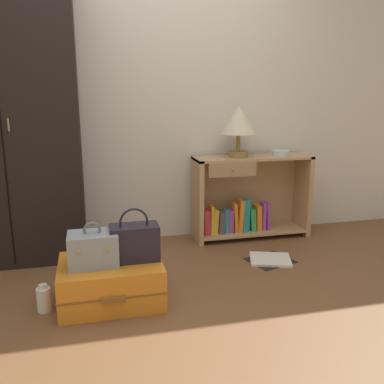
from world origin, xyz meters
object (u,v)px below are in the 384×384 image
at_px(suitcase_large, 111,281).
at_px(bottle, 44,299).
at_px(train_case, 93,249).
at_px(handbag, 135,242).
at_px(table_lamp, 239,122).
at_px(wardrobe, 7,122).
at_px(bowl, 281,153).
at_px(open_book_on_floor, 270,260).
at_px(bookshelf, 247,199).

height_order(suitcase_large, bottle, suitcase_large).
distance_m(train_case, handbag, 0.25).
bearing_deg(table_lamp, bottle, -148.15).
bearing_deg(train_case, wardrobe, 122.07).
bearing_deg(wardrobe, handbag, -47.14).
relative_size(bowl, bottle, 0.91).
relative_size(table_lamp, bottle, 2.55).
bearing_deg(train_case, open_book_on_floor, 16.41).
height_order(suitcase_large, train_case, train_case).
xyz_separation_m(table_lamp, bowl, (0.40, -0.00, -0.28)).
distance_m(train_case, open_book_on_floor, 1.44).
bearing_deg(table_lamp, handbag, -136.84).
relative_size(bookshelf, open_book_on_floor, 2.62).
bearing_deg(train_case, bowl, 30.17).
distance_m(wardrobe, open_book_on_floor, 2.24).
bearing_deg(suitcase_large, open_book_on_floor, 16.42).
height_order(bowl, handbag, bowl).
relative_size(suitcase_large, handbag, 1.90).
bearing_deg(table_lamp, open_book_on_floor, -81.65).
bearing_deg(bowl, bookshelf, 175.62).
height_order(train_case, bottle, train_case).
height_order(table_lamp, bottle, table_lamp).
relative_size(table_lamp, open_book_on_floor, 1.10).
relative_size(wardrobe, bottle, 12.44).
height_order(wardrobe, bookshelf, wardrobe).
height_order(table_lamp, train_case, table_lamp).
bearing_deg(table_lamp, bookshelf, 10.52).
bearing_deg(wardrobe, bowl, 1.38).
bearing_deg(bookshelf, bottle, -149.25).
distance_m(bowl, open_book_on_floor, 0.99).
xyz_separation_m(bowl, train_case, (-1.65, -0.96, -0.39)).
bearing_deg(bottle, suitcase_large, 4.62).
relative_size(bottle, open_book_on_floor, 0.43).
relative_size(table_lamp, suitcase_large, 0.69).
bearing_deg(bowl, suitcase_large, -149.06).
bearing_deg(open_book_on_floor, suitcase_large, -163.58).
bearing_deg(handbag, wardrobe, 132.86).
bearing_deg(suitcase_large, bowl, 30.94).
relative_size(handbag, bottle, 1.95).
relative_size(wardrobe, bowl, 13.74).
xyz_separation_m(wardrobe, table_lamp, (1.82, 0.06, -0.03)).
height_order(bowl, open_book_on_floor, bowl).
bearing_deg(wardrobe, bottle, -73.84).
relative_size(train_case, bottle, 1.72).
relative_size(bookshelf, bowl, 6.68).
distance_m(wardrobe, bookshelf, 2.06).
distance_m(table_lamp, open_book_on_floor, 1.18).
relative_size(bookshelf, bottle, 6.05).
height_order(suitcase_large, open_book_on_floor, suitcase_large).
bearing_deg(wardrobe, bookshelf, 2.27).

